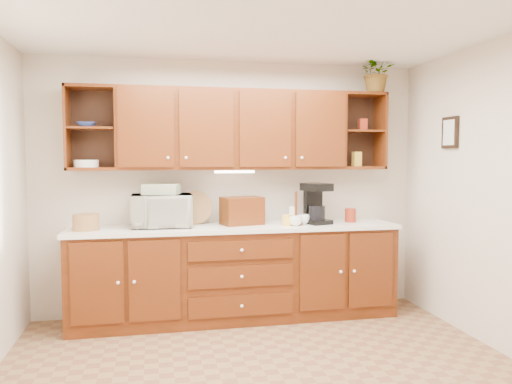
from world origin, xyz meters
name	(u,v)px	position (x,y,z in m)	size (l,w,h in m)	color
floor	(269,381)	(0.00, 0.00, 0.00)	(4.00, 4.00, 0.00)	olive
ceiling	(270,13)	(0.00, 0.00, 2.60)	(4.00, 4.00, 0.00)	white
back_wall	(231,187)	(0.00, 1.75, 1.30)	(4.00, 4.00, 0.00)	beige
base_cabinets	(236,274)	(0.00, 1.45, 0.45)	(3.20, 0.60, 0.90)	#3D1D06
countertop	(236,227)	(0.00, 1.44, 0.92)	(3.24, 0.64, 0.04)	white
upper_cabinets	(234,130)	(0.01, 1.59, 1.89)	(3.20, 0.33, 0.80)	#3D1D06
undercabinet_light	(234,172)	(0.00, 1.53, 1.47)	(0.40, 0.05, 0.03)	white
framed_picture	(450,133)	(1.98, 0.90, 1.85)	(0.03, 0.24, 0.30)	black
wicker_basket	(86,222)	(-1.42, 1.41, 1.01)	(0.24, 0.24, 0.15)	#9C7241
microwave	(162,211)	(-0.72, 1.49, 1.10)	(0.57, 0.39, 0.32)	beige
towel_stack	(161,189)	(-0.72, 1.49, 1.31)	(0.33, 0.24, 0.10)	#DBCC67
wine_bottle	(137,212)	(-0.95, 1.53, 1.09)	(0.07, 0.07, 0.30)	black
woven_tray	(196,223)	(-0.38, 1.64, 0.95)	(0.34, 0.34, 0.02)	#9C7241
bread_box	(242,211)	(0.07, 1.49, 1.08)	(0.40, 0.25, 0.28)	#3D1D06
mug_tree	(296,219)	(0.60, 1.38, 0.99)	(0.30, 0.30, 0.34)	#3D1D06
canister_red	(350,215)	(1.21, 1.46, 1.01)	(0.11, 0.11, 0.14)	maroon
canister_white	(293,215)	(0.58, 1.43, 1.03)	(0.08, 0.08, 0.18)	white
canister_yellow	(287,220)	(0.49, 1.34, 0.99)	(0.10, 0.10, 0.10)	gold
coffee_maker	(316,204)	(0.82, 1.44, 1.14)	(0.29, 0.34, 0.41)	black
bowl_stack	(86,125)	(-1.41, 1.56, 1.92)	(0.18, 0.18, 0.04)	#293F96
plate_stack	(86,164)	(-1.42, 1.58, 1.56)	(0.23, 0.23, 0.07)	white
pantry_box_yellow	(357,159)	(1.32, 1.57, 1.60)	(0.09, 0.07, 0.15)	gold
pantry_box_red	(363,125)	(1.37, 1.55, 1.96)	(0.08, 0.07, 0.12)	maroon
potted_plant	(377,73)	(1.51, 1.52, 2.50)	(0.38, 0.33, 0.42)	#999999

